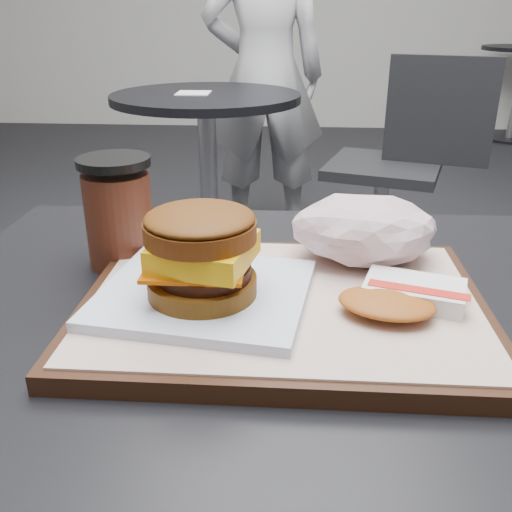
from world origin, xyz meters
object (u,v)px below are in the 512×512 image
at_px(patron, 264,76).
at_px(neighbor_chair, 403,155).
at_px(hash_brown, 402,297).
at_px(customer_table, 302,461).
at_px(neighbor_table, 208,147).
at_px(serving_tray, 283,305).
at_px(breakfast_sandwich, 202,263).
at_px(crumpled_wrapper, 364,229).
at_px(coffee_cup, 119,215).

bearing_deg(patron, neighbor_chair, 135.32).
height_order(hash_brown, neighbor_chair, neighbor_chair).
bearing_deg(customer_table, patron, 94.29).
bearing_deg(patron, neighbor_table, 63.31).
bearing_deg(serving_tray, neighbor_table, 101.12).
bearing_deg(neighbor_chair, neighbor_table, -173.20).
bearing_deg(neighbor_chair, breakfast_sandwich, -105.89).
bearing_deg(hash_brown, neighbor_table, 104.57).
relative_size(hash_brown, crumpled_wrapper, 0.85).
xyz_separation_m(breakfast_sandwich, neighbor_chair, (0.50, 1.76, -0.32)).
bearing_deg(serving_tray, crumpled_wrapper, 48.57).
bearing_deg(breakfast_sandwich, neighbor_table, 98.57).
xyz_separation_m(serving_tray, neighbor_table, (-0.33, 1.65, -0.23)).
bearing_deg(neighbor_chair, patron, 142.41).
distance_m(serving_tray, patron, 2.18).
bearing_deg(patron, breakfast_sandwich, 84.60).
distance_m(customer_table, crumpled_wrapper, 0.26).
bearing_deg(crumpled_wrapper, coffee_cup, 177.19).
bearing_deg(coffee_cup, neighbor_table, 95.10).
bearing_deg(patron, coffee_cup, 81.56).
bearing_deg(coffee_cup, hash_brown, -22.35).
height_order(serving_tray, breakfast_sandwich, breakfast_sandwich).
height_order(hash_brown, coffee_cup, coffee_cup).
relative_size(breakfast_sandwich, crumpled_wrapper, 1.39).
bearing_deg(neighbor_table, serving_tray, -78.88).
relative_size(breakfast_sandwich, coffee_cup, 1.71).
bearing_deg(neighbor_chair, crumpled_wrapper, -101.77).
distance_m(serving_tray, neighbor_table, 1.70).
height_order(hash_brown, neighbor_table, hash_brown).
bearing_deg(hash_brown, patron, 96.41).
xyz_separation_m(serving_tray, coffee_cup, (-0.19, 0.11, 0.05)).
bearing_deg(hash_brown, customer_table, 168.15).
bearing_deg(serving_tray, coffee_cup, 150.02).
relative_size(breakfast_sandwich, neighbor_table, 0.28).
height_order(breakfast_sandwich, coffee_cup, coffee_cup).
relative_size(neighbor_chair, patron, 0.58).
relative_size(coffee_cup, neighbor_table, 0.17).
bearing_deg(coffee_cup, breakfast_sandwich, -47.47).
xyz_separation_m(coffee_cup, neighbor_table, (-0.14, 1.55, -0.28)).
relative_size(breakfast_sandwich, patron, 0.14).
distance_m(crumpled_wrapper, neighbor_table, 1.64).
xyz_separation_m(serving_tray, crumpled_wrapper, (0.08, 0.09, 0.04)).
xyz_separation_m(customer_table, breakfast_sandwich, (-0.10, -0.02, 0.24)).
bearing_deg(customer_table, crumpled_wrapper, 57.04).
relative_size(serving_tray, neighbor_chair, 0.43).
bearing_deg(crumpled_wrapper, customer_table, -122.96).
bearing_deg(breakfast_sandwich, neighbor_chair, 74.11).
relative_size(serving_tray, neighbor_table, 0.51).
bearing_deg(coffee_cup, neighbor_chair, 69.42).
relative_size(serving_tray, breakfast_sandwich, 1.79).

